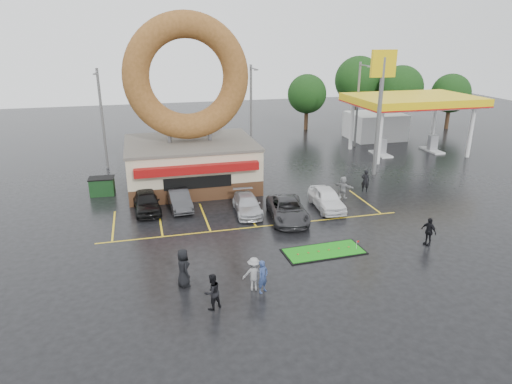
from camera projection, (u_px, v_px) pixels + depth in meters
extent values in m
plane|color=black|center=(271.00, 250.00, 26.48)|extent=(120.00, 120.00, 0.00)
cube|color=#472B19|center=(192.00, 178.00, 37.45)|extent=(10.00, 8.00, 1.20)
cube|color=beige|center=(191.00, 158.00, 36.86)|extent=(10.00, 8.00, 2.30)
cube|color=#59544C|center=(190.00, 142.00, 36.45)|extent=(10.20, 8.20, 0.20)
cube|color=maroon|center=(198.00, 169.00, 32.85)|extent=(9.00, 0.60, 0.60)
cylinder|color=slate|center=(169.00, 135.00, 35.84)|extent=(0.30, 0.30, 1.20)
cylinder|color=slate|center=(210.00, 133.00, 36.59)|extent=(0.30, 0.30, 1.20)
torus|color=brown|center=(187.00, 77.00, 34.75)|extent=(9.60, 2.00, 9.60)
cylinder|color=silver|center=(380.00, 138.00, 42.88)|extent=(0.40, 0.40, 5.00)
cylinder|color=silver|center=(471.00, 133.00, 45.23)|extent=(0.40, 0.40, 5.00)
cylinder|color=silver|center=(352.00, 126.00, 48.36)|extent=(0.40, 0.40, 5.00)
cylinder|color=silver|center=(434.00, 122.00, 50.71)|extent=(0.40, 0.40, 5.00)
cube|color=silver|center=(412.00, 102.00, 45.88)|extent=(12.00, 8.00, 0.50)
cube|color=yellow|center=(413.00, 99.00, 45.78)|extent=(12.30, 8.30, 0.70)
cube|color=#99999E|center=(381.00, 146.00, 46.62)|extent=(0.90, 0.60, 1.60)
cube|color=#99999E|center=(433.00, 143.00, 48.03)|extent=(0.90, 0.60, 1.60)
cube|color=silver|center=(375.00, 126.00, 53.52)|extent=(6.00, 5.00, 3.00)
cylinder|color=slate|center=(379.00, 118.00, 38.84)|extent=(0.36, 0.36, 10.00)
cube|color=yellow|center=(384.00, 64.00, 37.34)|extent=(2.20, 0.30, 2.20)
cylinder|color=slate|center=(102.00, 120.00, 40.89)|extent=(0.24, 0.24, 9.00)
cylinder|color=slate|center=(96.00, 72.00, 38.58)|extent=(0.12, 2.00, 0.12)
cube|color=slate|center=(95.00, 74.00, 37.68)|extent=(0.40, 0.18, 0.12)
cylinder|color=slate|center=(251.00, 111.00, 45.10)|extent=(0.24, 0.24, 9.00)
cylinder|color=slate|center=(253.00, 68.00, 42.79)|extent=(0.12, 2.00, 0.12)
cube|color=slate|center=(256.00, 70.00, 41.89)|extent=(0.40, 0.18, 0.12)
cylinder|color=slate|center=(357.00, 105.00, 48.84)|extent=(0.24, 0.24, 9.00)
cylinder|color=slate|center=(365.00, 65.00, 46.53)|extent=(0.12, 2.00, 0.12)
cube|color=slate|center=(369.00, 67.00, 45.63)|extent=(0.40, 0.18, 0.12)
cylinder|color=#332114|center=(398.00, 117.00, 59.52)|extent=(0.50, 0.50, 2.88)
sphere|color=black|center=(401.00, 88.00, 58.27)|extent=(5.60, 5.60, 5.60)
cylinder|color=#332114|center=(447.00, 119.00, 59.17)|extent=(0.50, 0.50, 2.52)
sphere|color=black|center=(451.00, 93.00, 58.07)|extent=(4.90, 4.90, 4.90)
cylinder|color=#332114|center=(356.00, 112.00, 62.17)|extent=(0.50, 0.50, 3.24)
sphere|color=black|center=(359.00, 80.00, 60.76)|extent=(6.30, 6.30, 6.30)
cylinder|color=#332114|center=(306.00, 120.00, 58.58)|extent=(0.50, 0.50, 2.52)
sphere|color=black|center=(307.00, 94.00, 57.48)|extent=(4.90, 4.90, 4.90)
imported|color=black|center=(147.00, 201.00, 31.94)|extent=(2.00, 4.41, 1.47)
imported|color=#2F2F31|center=(179.00, 200.00, 32.51)|extent=(1.69, 4.10, 1.32)
imported|color=#B3B4B8|center=(247.00, 205.00, 31.69)|extent=(2.02, 4.35, 1.23)
imported|color=#333335|center=(288.00, 210.00, 30.55)|extent=(2.99, 5.33, 1.41)
imported|color=white|center=(327.00, 199.00, 32.46)|extent=(2.01, 4.47, 1.49)
imported|color=navy|center=(263.00, 277.00, 21.95)|extent=(0.73, 0.68, 1.67)
imported|color=black|center=(212.00, 292.00, 20.62)|extent=(1.05, 0.97, 1.72)
imported|color=gray|center=(254.00, 274.00, 22.15)|extent=(1.23, 0.89, 1.71)
imported|color=black|center=(183.00, 268.00, 22.44)|extent=(0.85, 1.09, 1.98)
imported|color=black|center=(429.00, 231.00, 26.87)|extent=(0.71, 1.08, 1.71)
imported|color=#949496|center=(343.00, 187.00, 34.48)|extent=(1.32, 1.57, 1.70)
imported|color=black|center=(365.00, 181.00, 35.86)|extent=(0.77, 0.71, 1.77)
cube|color=#183F1B|center=(102.00, 187.00, 35.25)|extent=(1.86, 1.29, 1.30)
cube|color=black|center=(324.00, 252.00, 26.22)|extent=(4.77, 2.23, 0.05)
cube|color=#1A8716|center=(324.00, 251.00, 26.21)|extent=(4.55, 2.01, 0.03)
cylinder|color=silver|center=(357.00, 245.00, 26.36)|extent=(0.02, 0.02, 0.53)
cube|color=red|center=(358.00, 241.00, 26.31)|extent=(0.14, 0.01, 0.10)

